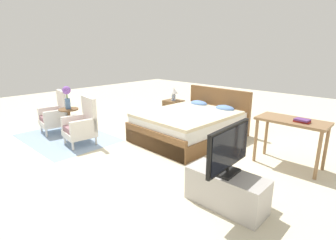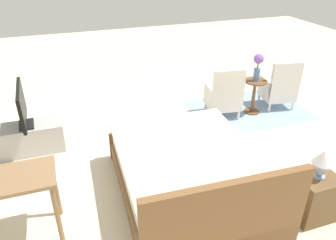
{
  "view_description": "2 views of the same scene",
  "coord_description": "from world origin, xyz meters",
  "px_view_note": "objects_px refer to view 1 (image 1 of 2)",
  "views": [
    {
      "loc": [
        3.41,
        -3.26,
        1.87
      ],
      "look_at": [
        0.29,
        0.08,
        0.59
      ],
      "focal_mm": 28.0,
      "sensor_mm": 36.0,
      "label": 1
    },
    {
      "loc": [
        1.42,
        3.78,
        2.75
      ],
      "look_at": [
        0.12,
        0.01,
        0.57
      ],
      "focal_mm": 35.0,
      "sensor_mm": 36.0,
      "label": 2
    }
  ],
  "objects_px": {
    "table_lamp": "(174,92)",
    "side_table": "(69,119)",
    "armchair_by_window_left": "(56,115)",
    "tv_stand": "(226,190)",
    "armchair_by_window_right": "(82,125)",
    "vanity_desk": "(292,127)",
    "tv_flatscreen": "(229,149)",
    "flower_vase": "(67,95)",
    "nightstand": "(174,111)",
    "bed": "(191,124)",
    "book_stack": "(302,121)"
  },
  "relations": [
    {
      "from": "table_lamp",
      "to": "side_table",
      "type": "bearing_deg",
      "value": -107.39
    },
    {
      "from": "armchair_by_window_left",
      "to": "tv_stand",
      "type": "height_order",
      "value": "armchair_by_window_left"
    },
    {
      "from": "armchair_by_window_right",
      "to": "vanity_desk",
      "type": "relative_size",
      "value": 0.88
    },
    {
      "from": "tv_flatscreen",
      "to": "vanity_desk",
      "type": "relative_size",
      "value": 0.84
    },
    {
      "from": "side_table",
      "to": "flower_vase",
      "type": "distance_m",
      "value": 0.52
    },
    {
      "from": "nightstand",
      "to": "bed",
      "type": "bearing_deg",
      "value": -32.64
    },
    {
      "from": "bed",
      "to": "book_stack",
      "type": "distance_m",
      "value": 2.2
    },
    {
      "from": "vanity_desk",
      "to": "book_stack",
      "type": "relative_size",
      "value": 4.6
    },
    {
      "from": "flower_vase",
      "to": "vanity_desk",
      "type": "height_order",
      "value": "flower_vase"
    },
    {
      "from": "armchair_by_window_left",
      "to": "tv_flatscreen",
      "type": "distance_m",
      "value": 4.36
    },
    {
      "from": "armchair_by_window_left",
      "to": "side_table",
      "type": "height_order",
      "value": "armchair_by_window_left"
    },
    {
      "from": "armchair_by_window_left",
      "to": "side_table",
      "type": "xyz_separation_m",
      "value": [
        0.56,
        0.04,
        0.0
      ]
    },
    {
      "from": "nightstand",
      "to": "tv_flatscreen",
      "type": "height_order",
      "value": "tv_flatscreen"
    },
    {
      "from": "armchair_by_window_left",
      "to": "table_lamp",
      "type": "relative_size",
      "value": 2.79
    },
    {
      "from": "armchair_by_window_right",
      "to": "flower_vase",
      "type": "distance_m",
      "value": 0.78
    },
    {
      "from": "flower_vase",
      "to": "tv_stand",
      "type": "relative_size",
      "value": 0.5
    },
    {
      "from": "side_table",
      "to": "tv_stand",
      "type": "xyz_separation_m",
      "value": [
        3.78,
        0.04,
        -0.17
      ]
    },
    {
      "from": "armchair_by_window_left",
      "to": "flower_vase",
      "type": "relative_size",
      "value": 1.93
    },
    {
      "from": "nightstand",
      "to": "tv_flatscreen",
      "type": "bearing_deg",
      "value": -38.74
    },
    {
      "from": "bed",
      "to": "vanity_desk",
      "type": "distance_m",
      "value": 2.02
    },
    {
      "from": "armchair_by_window_right",
      "to": "bed",
      "type": "bearing_deg",
      "value": 52.12
    },
    {
      "from": "tv_stand",
      "to": "flower_vase",
      "type": "bearing_deg",
      "value": -179.46
    },
    {
      "from": "side_table",
      "to": "table_lamp",
      "type": "bearing_deg",
      "value": 72.61
    },
    {
      "from": "side_table",
      "to": "tv_stand",
      "type": "distance_m",
      "value": 3.79
    },
    {
      "from": "tv_flatscreen",
      "to": "book_stack",
      "type": "distance_m",
      "value": 1.65
    },
    {
      "from": "vanity_desk",
      "to": "tv_flatscreen",
      "type": "bearing_deg",
      "value": -94.6
    },
    {
      "from": "armchair_by_window_left",
      "to": "flower_vase",
      "type": "height_order",
      "value": "flower_vase"
    },
    {
      "from": "nightstand",
      "to": "tv_flatscreen",
      "type": "distance_m",
      "value": 3.89
    },
    {
      "from": "armchair_by_window_right",
      "to": "tv_flatscreen",
      "type": "relative_size",
      "value": 1.05
    },
    {
      "from": "table_lamp",
      "to": "book_stack",
      "type": "distance_m",
      "value": 3.4
    },
    {
      "from": "armchair_by_window_right",
      "to": "tv_flatscreen",
      "type": "distance_m",
      "value": 3.23
    },
    {
      "from": "table_lamp",
      "to": "tv_stand",
      "type": "distance_m",
      "value": 3.9
    },
    {
      "from": "armchair_by_window_right",
      "to": "book_stack",
      "type": "distance_m",
      "value": 3.91
    },
    {
      "from": "side_table",
      "to": "vanity_desk",
      "type": "distance_m",
      "value": 4.29
    },
    {
      "from": "bed",
      "to": "side_table",
      "type": "height_order",
      "value": "bed"
    },
    {
      "from": "tv_stand",
      "to": "vanity_desk",
      "type": "distance_m",
      "value": 1.75
    },
    {
      "from": "book_stack",
      "to": "side_table",
      "type": "bearing_deg",
      "value": -157.82
    },
    {
      "from": "side_table",
      "to": "table_lamp",
      "type": "distance_m",
      "value": 2.6
    },
    {
      "from": "nightstand",
      "to": "vanity_desk",
      "type": "distance_m",
      "value": 3.26
    },
    {
      "from": "armchair_by_window_right",
      "to": "vanity_desk",
      "type": "distance_m",
      "value": 3.79
    },
    {
      "from": "flower_vase",
      "to": "tv_stand",
      "type": "bearing_deg",
      "value": 0.54
    },
    {
      "from": "nightstand",
      "to": "table_lamp",
      "type": "distance_m",
      "value": 0.49
    },
    {
      "from": "table_lamp",
      "to": "book_stack",
      "type": "bearing_deg",
      "value": -13.53
    },
    {
      "from": "tv_stand",
      "to": "vanity_desk",
      "type": "xyz_separation_m",
      "value": [
        0.14,
        1.69,
        0.44
      ]
    },
    {
      "from": "book_stack",
      "to": "flower_vase",
      "type": "bearing_deg",
      "value": -157.82
    },
    {
      "from": "bed",
      "to": "nightstand",
      "type": "bearing_deg",
      "value": 147.36
    },
    {
      "from": "flower_vase",
      "to": "table_lamp",
      "type": "relative_size",
      "value": 1.45
    },
    {
      "from": "flower_vase",
      "to": "table_lamp",
      "type": "height_order",
      "value": "flower_vase"
    },
    {
      "from": "bed",
      "to": "nightstand",
      "type": "relative_size",
      "value": 3.95
    },
    {
      "from": "tv_stand",
      "to": "book_stack",
      "type": "distance_m",
      "value": 1.75
    }
  ]
}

